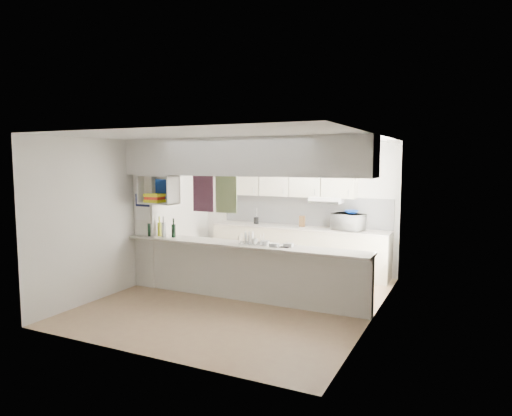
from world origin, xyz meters
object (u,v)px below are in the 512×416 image
Objects in this scene: microwave at (349,222)px; dish_rack at (251,239)px; bowl at (351,212)px; wine_bottles at (162,229)px.

dish_rack is at bearing 83.43° from microwave.
microwave is 0.20m from bowl.
microwave is at bearing -170.30° from bowl.
wine_bottles is at bearing 57.89° from microwave.
dish_rack is (-1.04, -2.10, -0.08)m from microwave.
microwave is 1.09× the size of wine_bottles.
bowl is 2.39m from dish_rack.
dish_rack is 1.71m from wine_bottles.
dish_rack is at bearing 1.99° from wine_bottles.
wine_bottles is (-1.71, -0.06, 0.05)m from dish_rack.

